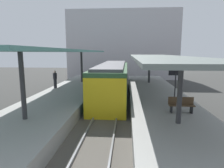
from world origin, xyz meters
TOP-DOWN VIEW (x-y plane):
  - ground_plane at (0.00, 0.00)m, footprint 80.00×80.00m
  - platform_left at (-3.80, 0.00)m, footprint 4.40×28.00m
  - platform_right at (3.80, 0.00)m, footprint 4.40×28.00m
  - track_ballast at (0.00, 0.00)m, footprint 3.20×28.00m
  - rail_near_side at (-0.72, 0.00)m, footprint 0.08×28.00m
  - rail_far_side at (0.72, 0.00)m, footprint 0.08×28.00m
  - commuter_train at (0.00, 4.16)m, footprint 2.78×13.41m
  - canopy_left at (-3.80, 1.40)m, footprint 4.18×21.00m
  - canopy_right at (3.80, 1.40)m, footprint 4.18×21.00m
  - platform_bench at (4.38, -3.18)m, footprint 1.40×0.41m
  - platform_sign at (4.44, -1.39)m, footprint 0.90×0.08m
  - passenger_near_bench at (-5.42, 3.67)m, footprint 0.36×0.36m
  - station_building_backdrop at (0.57, 20.00)m, footprint 18.00×6.00m

SIDE VIEW (x-z plane):
  - ground_plane at x=0.00m, z-range 0.00..0.00m
  - track_ballast at x=0.00m, z-range 0.00..0.20m
  - rail_near_side at x=-0.72m, z-range 0.20..0.34m
  - rail_far_side at x=0.72m, z-range 0.20..0.34m
  - platform_left at x=-3.80m, z-range 0.00..1.00m
  - platform_right at x=3.80m, z-range 0.00..1.00m
  - platform_bench at x=4.38m, z-range 1.03..1.89m
  - commuter_train at x=0.00m, z-range 0.18..3.28m
  - passenger_near_bench at x=-5.42m, z-range 1.03..2.67m
  - platform_sign at x=4.44m, z-range 1.52..3.73m
  - canopy_right at x=3.80m, z-range 2.41..5.47m
  - canopy_left at x=-3.80m, z-range 2.64..6.17m
  - station_building_backdrop at x=0.57m, z-range 0.00..11.00m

